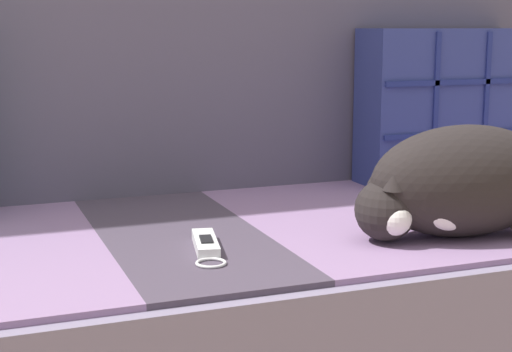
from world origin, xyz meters
TOP-DOWN VIEW (x-y plane):
  - couch at (0.00, 0.13)m, footprint 2.09×0.85m
  - sofa_backrest at (0.00, 0.48)m, footprint 2.05×0.14m
  - throw_pillow_quilted at (0.72, 0.33)m, footprint 0.42×0.14m
  - sleeping_cat at (0.45, -0.12)m, footprint 0.42×0.20m
  - game_remote_near at (0.01, -0.04)m, footprint 0.08×0.19m

SIDE VIEW (x-z plane):
  - couch at x=0.00m, z-range 0.00..0.36m
  - game_remote_near at x=0.01m, z-range 0.36..0.38m
  - sleeping_cat at x=0.45m, z-range 0.36..0.56m
  - throw_pillow_quilted at x=0.72m, z-range 0.36..0.72m
  - sofa_backrest at x=0.00m, z-range 0.36..0.90m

